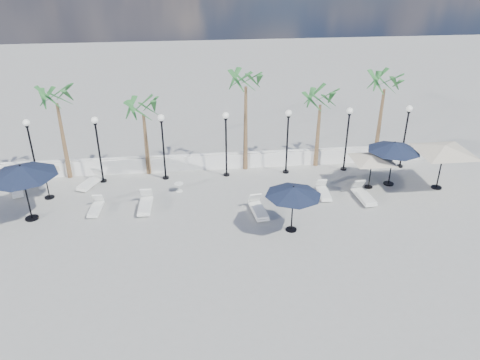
{
  "coord_description": "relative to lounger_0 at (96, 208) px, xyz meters",
  "views": [
    {
      "loc": [
        -1.97,
        -17.83,
        11.97
      ],
      "look_at": [
        0.37,
        2.85,
        1.5
      ],
      "focal_mm": 35.0,
      "sensor_mm": 36.0,
      "label": 1
    }
  ],
  "objects": [
    {
      "name": "lounger_2",
      "position": [
        -0.74,
        2.93,
        0.03
      ],
      "size": [
        1.33,
        1.96,
        0.7
      ],
      "rotation": [
        0.0,
        0.0,
        -0.43
      ],
      "color": "white",
      "rests_on": "ground"
    },
    {
      "name": "ground",
      "position": [
        6.88,
        -3.14,
        -0.2
      ],
      "size": [
        100.0,
        100.0,
        0.0
      ],
      "primitive_type": "plane",
      "color": "gray",
      "rests_on": "ground"
    },
    {
      "name": "parasol_navy_right",
      "position": [
        15.8,
        1.23,
        2.06
      ],
      "size": [
        2.87,
        2.87,
        2.57
      ],
      "color": "black",
      "rests_on": "ground"
    },
    {
      "name": "palm_4",
      "position": [
        16.08,
        4.16,
        4.52
      ],
      "size": [
        2.6,
        2.6,
        5.7
      ],
      "color": "brown",
      "rests_on": "ground"
    },
    {
      "name": "palm_2",
      "position": [
        8.08,
        4.16,
        4.91
      ],
      "size": [
        2.6,
        2.6,
        6.1
      ],
      "color": "brown",
      "rests_on": "ground"
    },
    {
      "name": "side_table_2",
      "position": [
        10.62,
        -0.33,
        0.06
      ],
      "size": [
        0.45,
        0.45,
        0.44
      ],
      "color": "white",
      "rests_on": "ground"
    },
    {
      "name": "lamppost_6",
      "position": [
        17.38,
        3.36,
        2.29
      ],
      "size": [
        0.36,
        0.36,
        3.84
      ],
      "color": "black",
      "rests_on": "ground"
    },
    {
      "name": "side_table_0",
      "position": [
        -3.37,
        2.95,
        0.09
      ],
      "size": [
        0.5,
        0.5,
        0.48
      ],
      "color": "white",
      "rests_on": "ground"
    },
    {
      "name": "parasol_navy_mid",
      "position": [
        9.39,
        -2.8,
        1.85
      ],
      "size": [
        2.61,
        2.61,
        2.34
      ],
      "color": "black",
      "rests_on": "ground"
    },
    {
      "name": "palm_3",
      "position": [
        12.38,
        4.16,
        3.75
      ],
      "size": [
        2.6,
        2.6,
        4.9
      ],
      "color": "brown",
      "rests_on": "ground"
    },
    {
      "name": "lamppost_2",
      "position": [
        3.38,
        3.36,
        2.29
      ],
      "size": [
        0.36,
        0.36,
        3.84
      ],
      "color": "black",
      "rests_on": "ground"
    },
    {
      "name": "parasol_cream_sq_b",
      "position": [
        14.55,
        0.98,
        1.73
      ],
      "size": [
        4.18,
        4.18,
        2.1
      ],
      "color": "black",
      "rests_on": "ground"
    },
    {
      "name": "lounger_5",
      "position": [
        13.79,
        -0.32,
        0.04
      ],
      "size": [
        0.8,
        2.02,
        0.74
      ],
      "rotation": [
        0.0,
        0.0,
        0.08
      ],
      "color": "white",
      "rests_on": "ground"
    },
    {
      "name": "parasol_cream_sq_a",
      "position": [
        18.25,
        0.49,
        2.31
      ],
      "size": [
        5.54,
        5.54,
        2.72
      ],
      "color": "black",
      "rests_on": "ground"
    },
    {
      "name": "parasol_cream_small",
      "position": [
        -2.68,
        1.73,
        1.52
      ],
      "size": [
        1.64,
        1.64,
        2.01
      ],
      "color": "black",
      "rests_on": "ground"
    },
    {
      "name": "lamppost_5",
      "position": [
        13.88,
        3.36,
        2.29
      ],
      "size": [
        0.36,
        0.36,
        3.84
      ],
      "color": "black",
      "rests_on": "ground"
    },
    {
      "name": "lamppost_0",
      "position": [
        -3.62,
        3.36,
        2.29
      ],
      "size": [
        0.36,
        0.36,
        3.84
      ],
      "color": "black",
      "rests_on": "ground"
    },
    {
      "name": "lamppost_4",
      "position": [
        10.38,
        3.36,
        2.29
      ],
      "size": [
        0.36,
        0.36,
        3.84
      ],
      "color": "black",
      "rests_on": "ground"
    },
    {
      "name": "lounger_3",
      "position": [
        2.46,
        0.01,
        0.04
      ],
      "size": [
        0.69,
        1.95,
        0.73
      ],
      "rotation": [
        0.0,
        0.0,
        -0.03
      ],
      "color": "white",
      "rests_on": "ground"
    },
    {
      "name": "palm_0",
      "position": [
        -2.12,
        4.16,
        4.33
      ],
      "size": [
        2.6,
        2.6,
        5.5
      ],
      "color": "brown",
      "rests_on": "ground"
    },
    {
      "name": "balustrade",
      "position": [
        6.88,
        4.36,
        0.26
      ],
      "size": [
        26.0,
        0.3,
        1.01
      ],
      "color": "white",
      "rests_on": "ground"
    },
    {
      "name": "parasol_navy_left",
      "position": [
        -3.0,
        -0.38,
        2.38
      ],
      "size": [
        3.32,
        3.32,
        2.93
      ],
      "color": "black",
      "rests_on": "ground"
    },
    {
      "name": "lamppost_1",
      "position": [
        -0.12,
        3.36,
        2.29
      ],
      "size": [
        0.36,
        0.36,
        3.84
      ],
      "color": "black",
      "rests_on": "ground"
    },
    {
      "name": "palm_1",
      "position": [
        2.38,
        4.16,
        3.55
      ],
      "size": [
        2.6,
        2.6,
        4.7
      ],
      "color": "brown",
      "rests_on": "ground"
    },
    {
      "name": "lamppost_3",
      "position": [
        6.88,
        3.36,
        2.29
      ],
      "size": [
        0.36,
        0.36,
        3.84
      ],
      "color": "black",
      "rests_on": "ground"
    },
    {
      "name": "side_table_1",
      "position": [
        4.15,
        1.7,
        0.08
      ],
      "size": [
        0.49,
        0.49,
        0.47
      ],
      "color": "white",
      "rests_on": "ground"
    },
    {
      "name": "lounger_4",
      "position": [
        8.08,
        -1.13,
        0.04
      ],
      "size": [
        0.83,
        1.95,
        0.71
      ],
      "rotation": [
        0.0,
        0.0,
        0.11
      ],
      "color": "white",
      "rests_on": "ground"
    },
    {
      "name": "lounger_1",
      "position": [
        -4.56,
        2.51,
        0.01
      ],
      "size": [
        1.11,
        1.78,
        0.64
      ],
      "rotation": [
        0.0,
        0.0,
        0.36
      ],
      "color": "white",
      "rests_on": "ground"
    },
    {
      "name": "lounger_6",
      "position": [
        11.82,
        0.32,
        0.01
      ],
      "size": [
        0.66,
        1.72,
        0.63
      ],
      "rotation": [
        0.0,
        0.0,
        -0.06
      ],
      "color": "white",
      "rests_on": "ground"
    },
    {
      "name": "lounger_0",
      "position": [
        0.0,
        0.0,
        0.0
      ],
      "size": [
        0.65,
        1.65,
        0.61
      ],
      "rotation": [
        0.0,
        0.0,
        -0.08
      ],
      "color": "white",
      "rests_on": "ground"
    }
  ]
}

